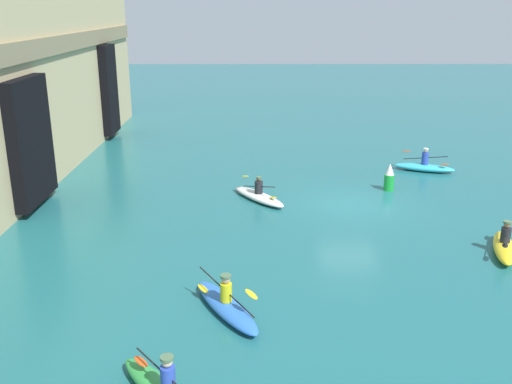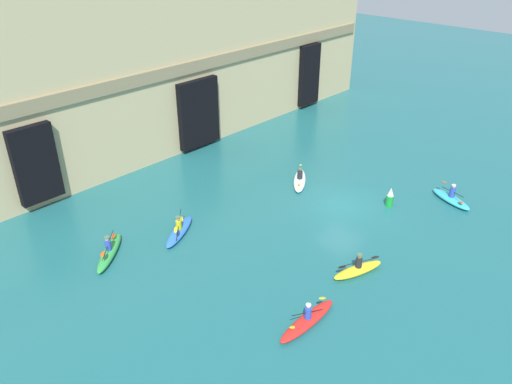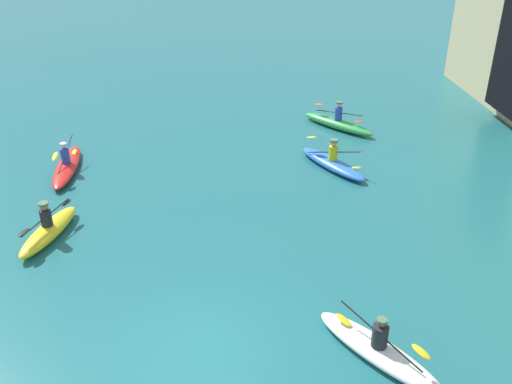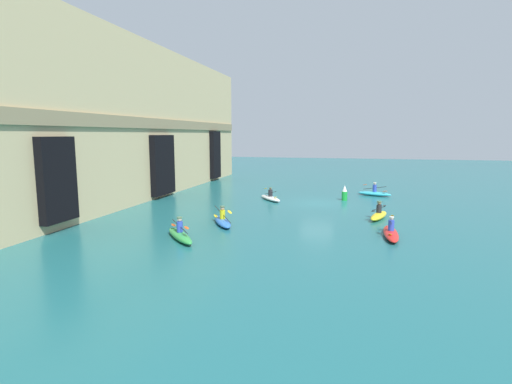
{
  "view_description": "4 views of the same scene",
  "coord_description": "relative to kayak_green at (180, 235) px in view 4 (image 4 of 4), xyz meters",
  "views": [
    {
      "loc": [
        -22.33,
        4.03,
        7.86
      ],
      "look_at": [
        -5.52,
        3.96,
        2.36
      ],
      "focal_mm": 40.0,
      "sensor_mm": 36.0,
      "label": 1
    },
    {
      "loc": [
        -22.47,
        -14.13,
        15.27
      ],
      "look_at": [
        -3.9,
        3.55,
        1.17
      ],
      "focal_mm": 35.0,
      "sensor_mm": 36.0,
      "label": 2
    },
    {
      "loc": [
        9.42,
        0.4,
        8.93
      ],
      "look_at": [
        -5.55,
        1.73,
        0.87
      ],
      "focal_mm": 40.0,
      "sensor_mm": 36.0,
      "label": 3
    },
    {
      "loc": [
        -30.7,
        -2.7,
        5.3
      ],
      "look_at": [
        -3.86,
        3.93,
        1.29
      ],
      "focal_mm": 28.0,
      "sensor_mm": 36.0,
      "label": 4
    }
  ],
  "objects": [
    {
      "name": "ground_plane",
      "position": [
        12.49,
        -5.78,
        -0.24
      ],
      "size": [
        120.0,
        120.0,
        0.0
      ],
      "primitive_type": "plane",
      "color": "#1E6066"
    },
    {
      "name": "cliff_bluff",
      "position": [
        12.7,
        10.03,
        5.99
      ],
      "size": [
        39.55,
        5.94,
        12.53
      ],
      "color": "tan",
      "rests_on": "ground"
    },
    {
      "name": "kayak_green",
      "position": [
        0.0,
        0.0,
        0.0
      ],
      "size": [
        3.05,
        2.76,
        1.16
      ],
      "rotation": [
        0.0,
        0.0,
        3.86
      ],
      "color": "green",
      "rests_on": "ground"
    },
    {
      "name": "kayak_white",
      "position": [
        13.05,
        -1.96,
        -0.04
      ],
      "size": [
        3.06,
        2.52,
        1.04
      ],
      "rotation": [
        0.0,
        0.0,
        0.63
      ],
      "color": "white",
      "rests_on": "ground"
    },
    {
      "name": "kayak_blue",
      "position": [
        3.76,
        -1.01,
        -0.02
      ],
      "size": [
        3.21,
        2.22,
        1.11
      ],
      "rotation": [
        0.0,
        0.0,
        0.51
      ],
      "color": "blue",
      "rests_on": "ground"
    },
    {
      "name": "kayak_cyan",
      "position": [
        17.51,
        -10.26,
        -0.01
      ],
      "size": [
        1.82,
        3.03,
        1.17
      ],
      "rotation": [
        0.0,
        0.0,
        1.21
      ],
      "color": "#33B2C6",
      "rests_on": "ground"
    },
    {
      "name": "kayak_red",
      "position": [
        3.16,
        -10.45,
        -0.04
      ],
      "size": [
        3.52,
        0.74,
        1.07
      ],
      "rotation": [
        0.0,
        0.0,
        0.01
      ],
      "color": "red",
      "rests_on": "ground"
    },
    {
      "name": "kayak_yellow",
      "position": [
        7.57,
        -10.08,
        0.02
      ],
      "size": [
        2.9,
        1.5,
        1.14
      ],
      "rotation": [
        0.0,
        0.0,
        5.97
      ],
      "color": "yellow",
      "rests_on": "ground"
    },
    {
      "name": "marker_buoy",
      "position": [
        14.43,
        -7.79,
        0.33
      ],
      "size": [
        0.45,
        0.45,
        1.23
      ],
      "color": "green",
      "rests_on": "ground"
    }
  ]
}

